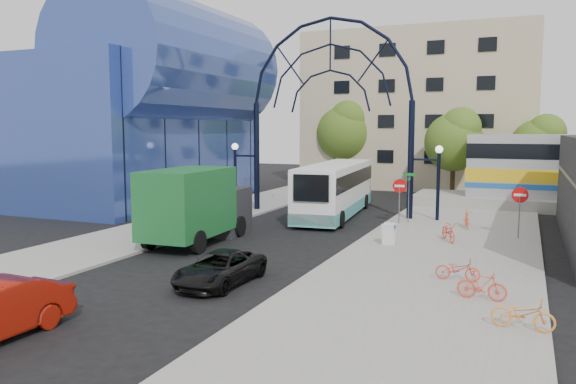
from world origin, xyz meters
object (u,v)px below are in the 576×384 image
at_px(bike_far_b, 482,285).
at_px(bike_near_a, 449,231).
at_px(green_truck, 198,205).
at_px(do_not_enter_sign, 520,200).
at_px(sandwich_board, 389,231).
at_px(tree_north_c, 540,143).
at_px(black_suv, 220,268).
at_px(bike_near_b, 467,219).
at_px(street_name_sign, 409,187).
at_px(bike_far_c, 523,314).
at_px(tree_north_a, 455,139).
at_px(tree_north_b, 346,130).
at_px(stop_sign, 400,190).
at_px(gateway_arch, 330,76).
at_px(city_bus, 336,189).
at_px(bike_far_a, 458,269).

bearing_deg(bike_far_b, bike_near_a, 17.77).
height_order(bike_near_a, bike_far_b, bike_near_a).
relative_size(green_truck, bike_near_a, 4.03).
distance_m(do_not_enter_sign, sandwich_board, 6.85).
height_order(tree_north_c, bike_far_b, tree_north_c).
height_order(tree_north_c, black_suv, tree_north_c).
xyz_separation_m(tree_north_c, bike_near_b, (-3.71, -15.88, -3.68)).
xyz_separation_m(street_name_sign, bike_far_c, (6.09, -15.93, -1.59)).
bearing_deg(bike_near_b, street_name_sign, 159.44).
relative_size(tree_north_c, bike_far_b, 4.34).
height_order(tree_north_a, bike_far_c, tree_north_a).
height_order(tree_north_b, bike_near_a, tree_north_b).
relative_size(stop_sign, bike_far_b, 1.67).
xyz_separation_m(tree_north_b, bike_near_a, (11.86, -21.93, -4.68)).
bearing_deg(tree_north_a, do_not_enter_sign, -72.97).
xyz_separation_m(do_not_enter_sign, tree_north_b, (-14.88, 19.93, 3.29)).
relative_size(gateway_arch, green_truck, 1.91).
height_order(tree_north_a, black_suv, tree_north_a).
bearing_deg(city_bus, do_not_enter_sign, -26.62).
distance_m(street_name_sign, city_bus, 5.04).
relative_size(do_not_enter_sign, bike_far_b, 1.66).
distance_m(street_name_sign, bike_far_a, 12.39).
bearing_deg(street_name_sign, sandwich_board, -86.54).
relative_size(sandwich_board, bike_near_a, 0.56).
bearing_deg(stop_sign, tree_north_c, 65.31).
bearing_deg(do_not_enter_sign, black_suv, -127.40).
xyz_separation_m(black_suv, bike_near_b, (6.83, 14.36, 0.04)).
xyz_separation_m(stop_sign, tree_north_a, (1.32, 13.93, 2.61)).
height_order(stop_sign, green_truck, green_truck).
height_order(city_bus, green_truck, green_truck).
bearing_deg(bike_far_b, bike_near_b, 11.90).
distance_m(green_truck, bike_far_c, 15.93).
xyz_separation_m(stop_sign, bike_far_b, (5.31, -13.02, -1.42)).
distance_m(bike_far_a, bike_far_b, 2.20).
relative_size(tree_north_b, tree_north_c, 1.23).
height_order(black_suv, bike_near_a, black_suv).
relative_size(do_not_enter_sign, city_bus, 0.21).
height_order(stop_sign, bike_near_b, stop_sign).
distance_m(gateway_arch, black_suv, 18.23).
relative_size(stop_sign, tree_north_b, 0.31).
xyz_separation_m(street_name_sign, tree_north_a, (0.92, 13.33, 2.48)).
bearing_deg(tree_north_c, bike_far_a, -96.25).
relative_size(stop_sign, tree_north_a, 0.36).
distance_m(black_suv, bike_far_b, 8.62).
distance_m(gateway_arch, bike_far_a, 17.85).
bearing_deg(bike_far_c, stop_sign, 27.62).
height_order(street_name_sign, city_bus, city_bus).
bearing_deg(tree_north_b, stop_sign, -64.17).
bearing_deg(gateway_arch, do_not_enter_sign, -19.99).
bearing_deg(gateway_arch, street_name_sign, -15.07).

